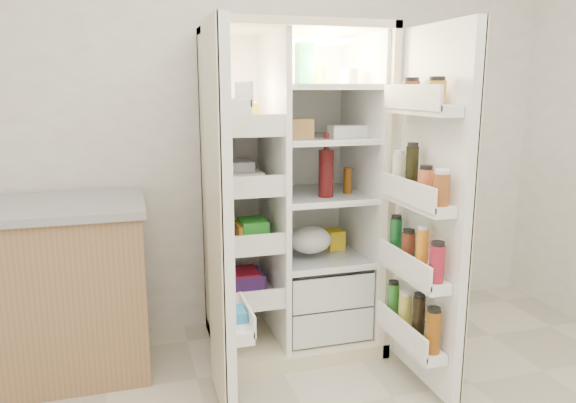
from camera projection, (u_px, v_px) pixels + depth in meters
name	position (u px, v px, depth m)	size (l,w,h in m)	color
wall_back	(249.00, 109.00, 3.29)	(4.00, 0.02, 2.70)	white
refrigerator	(292.00, 217.00, 3.14)	(0.92, 0.70, 1.80)	beige
freezer_door	(221.00, 223.00, 2.40)	(0.15, 0.40, 1.72)	white
fridge_door	(429.00, 217.00, 2.59)	(0.17, 0.58, 1.72)	white
kitchen_counter	(22.00, 292.00, 2.78)	(1.25, 0.67, 0.91)	#98694C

